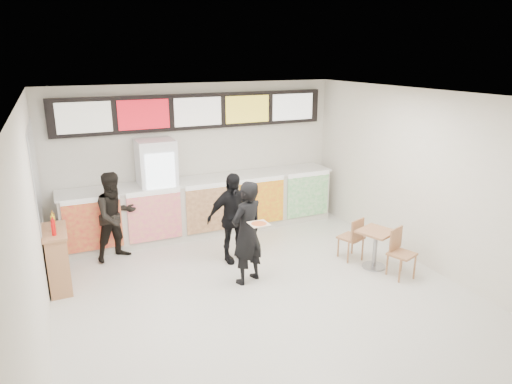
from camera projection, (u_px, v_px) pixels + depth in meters
floor at (271, 303)px, 6.76m from camera, size 7.00×7.00×0.00m
ceiling at (274, 97)px, 5.89m from camera, size 7.00×7.00×0.00m
wall_back at (198, 157)px, 9.38m from camera, size 6.00×0.00×6.00m
wall_left at (34, 242)px, 5.15m from camera, size 0.00×7.00×7.00m
wall_right at (436, 183)px, 7.50m from camera, size 0.00×7.00×7.00m
service_counter at (205, 206)px, 9.29m from camera, size 5.56×0.77×1.14m
menu_board at (197, 111)px, 9.03m from camera, size 5.50×0.14×0.70m
drinks_fridge at (158, 191)px, 8.82m from camera, size 0.70×0.67×2.00m
mirror_panel at (35, 172)px, 7.22m from camera, size 0.01×2.00×1.50m
customer_main at (247, 233)px, 7.17m from camera, size 0.72×0.61×1.69m
customer_left at (115, 216)px, 8.04m from camera, size 0.94×0.84×1.60m
customer_mid at (232, 218)px, 7.95m from camera, size 0.97×0.46×1.61m
pizza_slice at (259, 223)px, 6.69m from camera, size 0.36×0.36×0.02m
cafe_table at (376, 242)px, 7.77m from camera, size 0.83×1.42×0.80m
condiment_ledge at (58, 258)px, 7.08m from camera, size 0.35×0.86×1.15m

